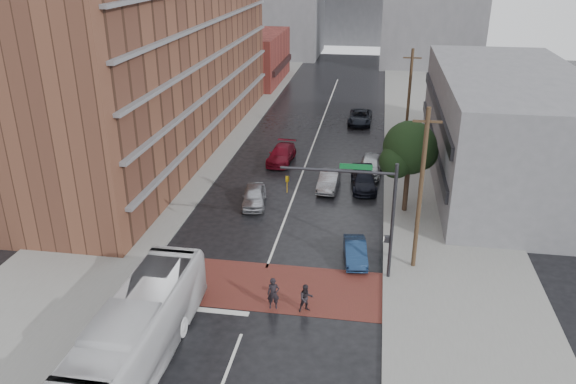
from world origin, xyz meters
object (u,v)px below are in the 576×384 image
Objects in this scene: pedestrian_a at (273,294)px; car_parked_near at (355,252)px; car_travel_c at (281,154)px; car_travel_b at (329,181)px; car_travel_a at (254,196)px; transit_bus at (136,335)px; pedestrian_b at (306,298)px; car_parked_far at (370,165)px; car_parked_mid at (364,180)px; suv_travel at (360,117)px.

car_parked_near is (4.09, 5.79, -0.29)m from pedestrian_a.
car_travel_b is at bearing -46.00° from car_travel_c.
pedestrian_a is 0.43× the size of car_travel_a.
car_travel_b is at bearing 29.07° from car_travel_a.
pedestrian_a is 0.48× the size of car_parked_near.
pedestrian_b is (7.10, 5.43, -0.89)m from transit_bus.
car_parked_near is (9.43, 11.22, -1.07)m from transit_bus.
car_parked_far reaches higher than car_travel_c.
car_travel_c is at bearing 133.81° from car_travel_b.
car_parked_mid is 3.33m from car_parked_far.
pedestrian_b reaches higher than car_travel_c.
car_parked_mid is 1.00× the size of car_parked_far.
suv_travel is at bearing 87.85° from car_travel_b.
car_travel_a reaches higher than car_parked_mid.
car_parked_mid is (4.17, 17.50, -0.22)m from pedestrian_a.
car_travel_a is 11.57m from car_parked_far.
car_parked_near is (7.55, -16.79, -0.11)m from car_travel_c.
pedestrian_a is 1.12× the size of pedestrian_b.
suv_travel is 1.43× the size of car_parked_near.
pedestrian_b is 23.18m from car_travel_c.
pedestrian_a is 0.36× the size of car_travel_c.
car_travel_b is (1.40, 16.99, -0.20)m from pedestrian_a.
car_travel_b is at bearing 67.88° from pedestrian_b.
pedestrian_b is 14.14m from car_travel_a.
transit_bus is 28.09m from car_travel_c.
car_travel_a is 1.12× the size of car_parked_near.
car_parked_mid is at bearing 58.82° from pedestrian_b.
pedestrian_a is 13.53m from car_travel_a.
transit_bus is 7.66m from pedestrian_a.
car_parked_mid is at bearing 82.48° from car_parked_near.
car_travel_b reaches higher than car_parked_near.
car_travel_c is (0.43, 9.62, 0.01)m from car_travel_a.
transit_bus is at bearing -102.72° from car_travel_a.
car_travel_b is (6.74, 22.42, -0.99)m from transit_bus.
car_travel_b is at bearing 75.38° from pedestrian_a.
pedestrian_a is 0.42× the size of car_travel_b.
car_travel_a is at bearing -156.74° from car_parked_mid.
car_travel_c reaches higher than car_travel_a.
pedestrian_a is 22.85m from car_travel_c.
car_parked_mid is at bearing -30.62° from car_travel_c.
car_parked_mid is (9.51, 22.93, -1.00)m from transit_bus.
pedestrian_a reaches higher than pedestrian_b.
car_parked_near is at bearing 44.85° from pedestrian_a.
car_travel_c is at bearing 79.67° from pedestrian_b.
pedestrian_a is 0.38× the size of car_parked_mid.
transit_bus is 3.24× the size of car_parked_near.
car_travel_a is at bearing -105.19° from suv_travel.
pedestrian_a is 1.77m from pedestrian_b.
car_travel_c is at bearing 86.47° from transit_bus.
transit_bus is at bearing -118.64° from car_parked_mid.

